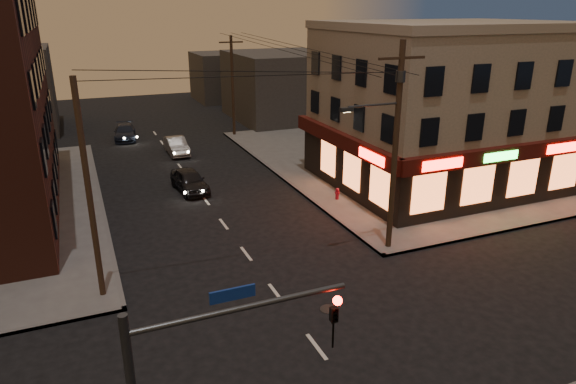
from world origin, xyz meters
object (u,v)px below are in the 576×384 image
sedan_near (190,181)px  sedan_far (125,132)px  sedan_mid (176,146)px  fire_hydrant (337,193)px

sedan_near → sedan_far: bearing=92.6°
sedan_near → sedan_mid: (1.00, 9.47, -0.03)m
sedan_near → fire_hydrant: 9.76m
sedan_far → sedan_near: bearing=-75.2°
sedan_near → sedan_mid: sedan_near is taller
fire_hydrant → sedan_far: bearing=115.6°
fire_hydrant → sedan_mid: bearing=115.3°
sedan_near → fire_hydrant: size_ratio=5.77×
sedan_mid → sedan_far: (-3.37, 6.84, -0.03)m
sedan_near → sedan_mid: size_ratio=1.01×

